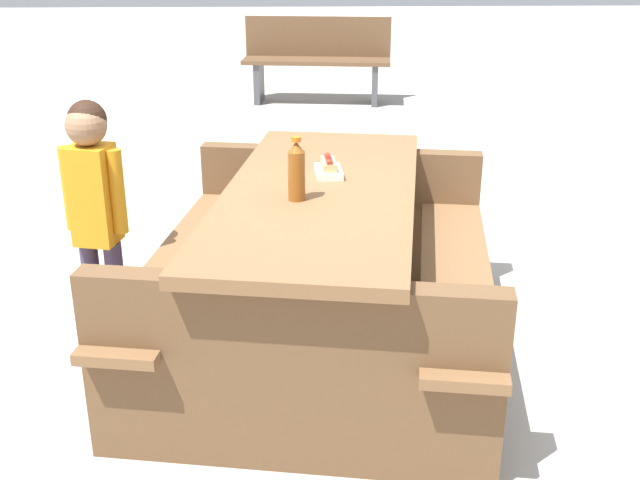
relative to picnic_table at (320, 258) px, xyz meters
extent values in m
plane|color=#B7B2A8|center=(0.00, 0.00, -0.44)|extent=(30.00, 30.00, 0.00)
cube|color=brown|center=(0.00, 0.00, 0.28)|extent=(1.90, 1.04, 0.05)
cube|color=brown|center=(0.09, 0.55, -0.01)|extent=(1.82, 0.56, 0.04)
cube|color=brown|center=(-0.09, -0.55, -0.01)|extent=(1.82, 0.56, 0.04)
cube|color=brown|center=(0.77, -0.12, -0.09)|extent=(0.32, 1.40, 0.70)
cube|color=brown|center=(-0.77, 0.12, -0.09)|extent=(0.32, 1.40, 0.70)
cylinder|color=brown|center=(-0.14, 0.09, 0.40)|extent=(0.07, 0.07, 0.19)
cone|color=brown|center=(-0.14, 0.09, 0.52)|extent=(0.06, 0.06, 0.04)
cylinder|color=orange|center=(-0.14, 0.09, 0.55)|extent=(0.04, 0.04, 0.02)
cube|color=white|center=(0.18, -0.04, 0.32)|extent=(0.19, 0.12, 0.03)
cube|color=#D8B272|center=(0.18, -0.04, 0.35)|extent=(0.15, 0.06, 0.04)
cylinder|color=maroon|center=(0.18, -0.04, 0.37)|extent=(0.14, 0.03, 0.03)
ellipsoid|color=maroon|center=(0.18, -0.04, 0.38)|extent=(0.07, 0.03, 0.01)
cylinder|color=#3F334C|center=(0.07, 0.87, -0.20)|extent=(0.08, 0.08, 0.50)
cylinder|color=#3F334C|center=(0.10, 0.98, -0.20)|extent=(0.08, 0.08, 0.50)
cube|color=orange|center=(0.08, 0.93, 0.26)|extent=(0.19, 0.20, 0.42)
cylinder|color=orange|center=(0.06, 0.83, 0.28)|extent=(0.06, 0.06, 0.36)
cylinder|color=orange|center=(0.11, 1.03, 0.28)|extent=(0.06, 0.06, 0.36)
sphere|color=#997051|center=(0.08, 0.93, 0.55)|extent=(0.17, 0.17, 0.17)
sphere|color=#331E14|center=(0.10, 0.93, 0.57)|extent=(0.16, 0.16, 0.16)
cube|color=brown|center=(5.08, -0.14, -0.01)|extent=(0.56, 1.54, 0.04)
cube|color=brown|center=(5.26, -0.16, 0.21)|extent=(0.21, 1.50, 0.40)
cube|color=#4C4C51|center=(5.14, 0.46, -0.24)|extent=(0.36, 0.10, 0.41)
cube|color=#4C4C51|center=(5.01, -0.73, -0.24)|extent=(0.36, 0.10, 0.41)
camera|label=1|loc=(-3.00, 0.10, 1.30)|focal=44.00mm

